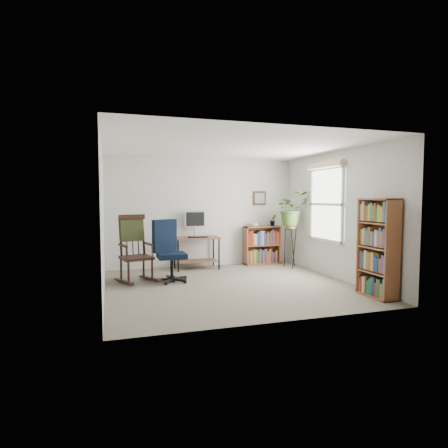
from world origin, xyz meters
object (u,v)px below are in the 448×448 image
object	(u,v)px
desk	(197,253)
low_bookshelf	(262,245)
office_chair	(172,250)
tall_bookshelf	(378,248)
rocking_chair	(136,248)

from	to	relation	value
desk	low_bookshelf	distance (m)	1.58
office_chair	tall_bookshelf	bearing A→B (deg)	-59.39
office_chair	tall_bookshelf	distance (m)	3.47
tall_bookshelf	office_chair	bearing A→B (deg)	145.23
office_chair	low_bookshelf	distance (m)	2.59
office_chair	rocking_chair	bearing A→B (deg)	143.37
desk	office_chair	size ratio (longest dim) A/B	0.83
desk	rocking_chair	bearing A→B (deg)	-144.15
office_chair	rocking_chair	distance (m)	0.63
rocking_chair	tall_bookshelf	distance (m)	4.06
desk	tall_bookshelf	distance (m)	3.76
tall_bookshelf	low_bookshelf	bearing A→B (deg)	99.99
office_chair	tall_bookshelf	xyz separation A→B (m)	(2.85, -1.98, 0.19)
desk	rocking_chair	world-z (taller)	rocking_chair
desk	tall_bookshelf	world-z (taller)	tall_bookshelf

